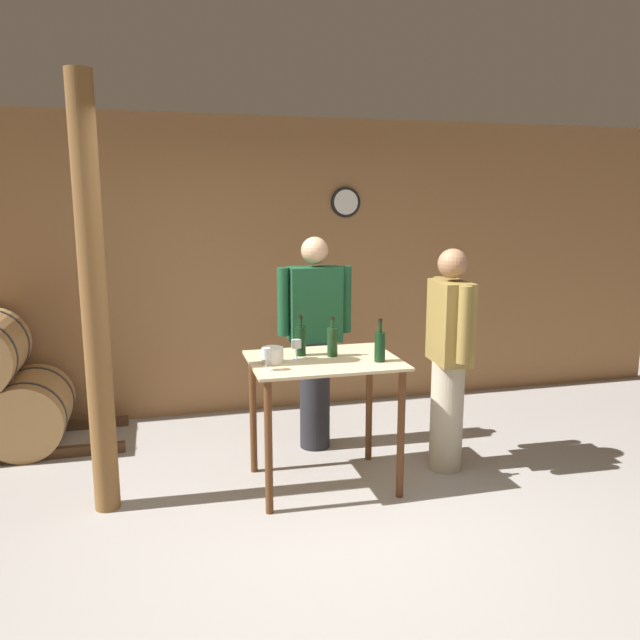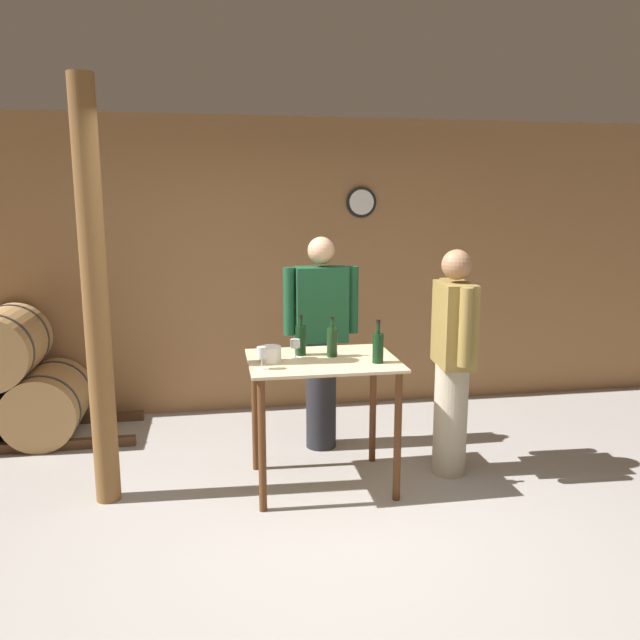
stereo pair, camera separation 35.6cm
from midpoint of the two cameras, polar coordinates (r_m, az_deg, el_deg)
name	(u,v)px [view 2 (the right image)]	position (r m, az deg, el deg)	size (l,w,h in m)	color
ground_plane	(334,541)	(3.87, 4.11, -19.56)	(14.00, 14.00, 0.00)	#9E9993
back_wall	(284,267)	(5.82, -1.58, 4.87)	(8.40, 0.08, 2.70)	#996B42
barrel_rack	(7,387)	(5.67, -25.12, -5.58)	(2.07, 0.76, 1.11)	#4C331E
tasting_table	(322,384)	(4.27, 2.63, -5.88)	(1.01, 0.76, 0.90)	beige
wooden_post	(96,299)	(4.09, -17.52, 1.81)	(0.16, 0.16, 2.70)	brown
wine_bottle_far_left	(301,339)	(4.30, 0.59, -1.80)	(0.07, 0.07, 0.28)	black
wine_bottle_left	(332,341)	(4.27, 3.50, -1.97)	(0.07, 0.07, 0.28)	#193819
wine_bottle_center	(378,347)	(4.13, 7.79, -2.47)	(0.07, 0.07, 0.29)	black
wine_glass_near_left	(261,353)	(3.94, -2.81, -3.09)	(0.06, 0.06, 0.15)	silver
wine_glass_near_center	(295,344)	(4.21, 0.14, -2.26)	(0.07, 0.07, 0.13)	silver
ice_bucket	(270,354)	(4.13, -2.09, -3.18)	(0.14, 0.14, 0.11)	white
person_host	(453,358)	(4.55, 14.27, -3.45)	(0.25, 0.59, 1.63)	#B7AD93
person_visitor_with_scarf	(321,339)	(4.89, 2.19, -1.72)	(0.59, 0.24, 1.69)	#232328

